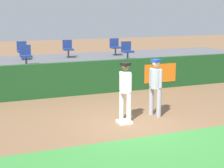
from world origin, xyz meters
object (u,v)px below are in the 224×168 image
at_px(first_base, 124,122).
at_px(seat_back_left, 22,50).
at_px(player_fielder_home, 125,87).
at_px(seat_front_left, 26,54).
at_px(seat_back_right, 115,46).
at_px(seat_back_center, 68,48).
at_px(seat_front_right, 127,50).
at_px(player_runner_visitor, 155,83).

xyz_separation_m(first_base, seat_back_left, (-1.95, 7.21, 1.49)).
xyz_separation_m(first_base, player_fielder_home, (0.15, 0.29, 0.98)).
bearing_deg(seat_front_left, seat_back_right, 21.21).
height_order(player_fielder_home, seat_back_center, seat_back_center).
xyz_separation_m(seat_front_right, seat_front_left, (-4.51, -0.00, -0.00)).
distance_m(first_base, player_fielder_home, 1.04).
relative_size(player_fielder_home, seat_back_left, 2.11).
bearing_deg(seat_back_right, seat_front_right, -94.19).
height_order(seat_back_right, seat_front_right, same).
distance_m(seat_back_center, seat_back_left, 2.13).
bearing_deg(seat_back_center, seat_front_left, -141.08).
xyz_separation_m(player_fielder_home, seat_front_left, (-2.20, 5.12, 0.51)).
height_order(seat_back_right, seat_back_left, same).
height_order(first_base, player_fielder_home, player_fielder_home).
xyz_separation_m(first_base, seat_back_right, (2.59, 7.21, 1.50)).
relative_size(player_runner_visitor, seat_back_right, 2.15).
height_order(player_runner_visitor, seat_back_center, seat_back_center).
bearing_deg(seat_back_right, player_fielder_home, -109.38).
bearing_deg(player_fielder_home, seat_back_center, 158.88).
xyz_separation_m(player_fielder_home, seat_back_left, (-2.11, 6.92, 0.51)).
bearing_deg(seat_back_right, first_base, -109.74).
bearing_deg(seat_front_left, seat_front_right, 0.00).
distance_m(player_fielder_home, seat_front_right, 5.64).
bearing_deg(seat_front_right, seat_front_left, -180.00).
bearing_deg(seat_front_right, player_runner_visitor, -103.77).
height_order(seat_back_center, seat_back_left, same).
height_order(seat_back_center, seat_front_right, same).
distance_m(seat_back_center, seat_back_right, 2.41).
height_order(player_fielder_home, seat_back_right, seat_back_right).
xyz_separation_m(seat_back_center, seat_back_left, (-2.13, -0.00, -0.00)).
height_order(seat_front_left, seat_back_left, same).
relative_size(seat_front_left, seat_back_left, 1.00).
relative_size(player_runner_visitor, seat_front_right, 2.15).
height_order(first_base, seat_front_right, seat_front_right).
relative_size(first_base, seat_front_left, 0.48).
distance_m(seat_back_center, seat_front_right, 2.90).
xyz_separation_m(player_runner_visitor, seat_front_right, (1.24, 5.04, 0.49)).
distance_m(seat_back_right, seat_front_right, 1.80).
height_order(seat_back_center, seat_front_left, same).
height_order(seat_front_right, seat_front_left, same).
xyz_separation_m(player_runner_visitor, seat_back_left, (-3.17, 6.84, 0.48)).
relative_size(player_fielder_home, player_runner_visitor, 0.98).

